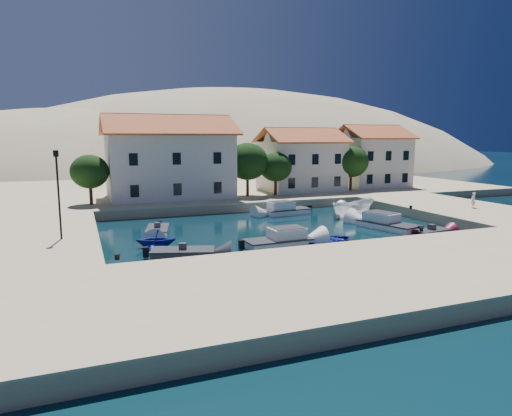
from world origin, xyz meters
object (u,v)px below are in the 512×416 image
(building_right, at_px, (371,155))
(cabin_cruiser_south, at_px, (278,241))
(boat_east, at_px, (353,217))
(pedestrian, at_px, (473,200))
(rowboat_south, at_px, (332,244))
(building_mid, at_px, (301,159))
(cabin_cruiser_east, at_px, (388,224))
(lamppost, at_px, (58,186))
(building_left, at_px, (169,156))

(building_right, bearing_deg, cabin_cruiser_south, -135.54)
(boat_east, bearing_deg, pedestrian, -120.91)
(cabin_cruiser_south, distance_m, rowboat_south, 4.28)
(building_mid, height_order, cabin_cruiser_east, building_mid)
(building_mid, xyz_separation_m, lamppost, (-29.50, -21.00, -0.47))
(rowboat_south, xyz_separation_m, boat_east, (8.25, 9.73, 0.00))
(cabin_cruiser_south, relative_size, cabin_cruiser_east, 0.85)
(building_right, height_order, pedestrian, building_right)
(cabin_cruiser_south, xyz_separation_m, rowboat_south, (4.19, -0.72, -0.48))
(rowboat_south, bearing_deg, building_mid, -38.03)
(boat_east, bearing_deg, building_left, 38.66)
(boat_east, height_order, pedestrian, pedestrian)
(cabin_cruiser_east, bearing_deg, pedestrian, -96.94)
(building_mid, bearing_deg, building_left, -176.82)
(lamppost, relative_size, cabin_cruiser_east, 1.04)
(lamppost, distance_m, cabin_cruiser_east, 27.17)
(lamppost, height_order, rowboat_south, lamppost)
(building_left, distance_m, rowboat_south, 26.59)
(cabin_cruiser_south, bearing_deg, building_mid, 57.61)
(building_right, xyz_separation_m, pedestrian, (-2.96, -21.73, -3.68))
(lamppost, xyz_separation_m, cabin_cruiser_south, (14.97, -4.04, -4.28))
(cabin_cruiser_south, xyz_separation_m, boat_east, (12.44, 9.01, -0.48))
(building_mid, xyz_separation_m, building_right, (12.00, 1.00, 0.25))
(cabin_cruiser_south, bearing_deg, boat_east, 33.66)
(building_right, height_order, rowboat_south, building_right)
(building_left, xyz_separation_m, building_mid, (18.00, 1.00, -0.71))
(rowboat_south, bearing_deg, building_right, -56.01)
(building_right, relative_size, boat_east, 1.83)
(lamppost, bearing_deg, building_mid, 35.45)
(building_right, relative_size, lamppost, 1.52)
(building_mid, relative_size, cabin_cruiser_south, 2.05)
(building_left, relative_size, boat_east, 2.84)
(building_left, bearing_deg, lamppost, -119.90)
(rowboat_south, relative_size, pedestrian, 2.66)
(building_mid, relative_size, rowboat_south, 2.48)
(rowboat_south, distance_m, pedestrian, 20.10)
(building_mid, distance_m, pedestrian, 22.88)
(building_left, height_order, boat_east, building_left)
(building_right, distance_m, pedestrian, 22.24)
(building_right, relative_size, cabin_cruiser_east, 1.58)
(building_right, xyz_separation_m, rowboat_south, (-22.34, -26.76, -5.47))
(rowboat_south, height_order, boat_east, boat_east)
(cabin_cruiser_south, relative_size, boat_east, 0.99)
(building_mid, distance_m, rowboat_south, 28.24)
(cabin_cruiser_east, xyz_separation_m, pedestrian, (11.75, 1.80, 1.32))
(building_left, height_order, cabin_cruiser_east, building_left)
(cabin_cruiser_east, height_order, pedestrian, pedestrian)
(pedestrian, bearing_deg, building_mid, -76.65)
(building_mid, relative_size, cabin_cruiser_east, 1.75)
(lamppost, xyz_separation_m, cabin_cruiser_east, (26.79, -1.53, -4.28))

